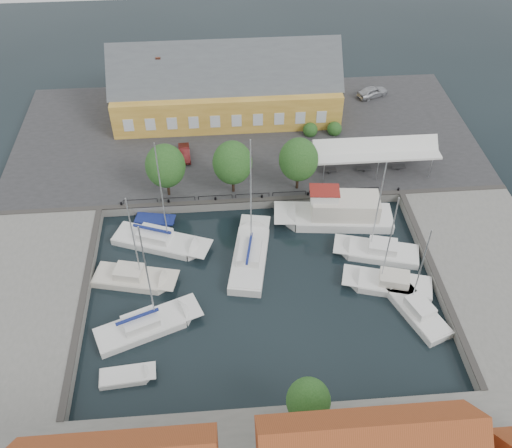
{
  "coord_description": "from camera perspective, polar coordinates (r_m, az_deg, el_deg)",
  "views": [
    {
      "loc": [
        -3.4,
        -36.22,
        40.78
      ],
      "look_at": [
        0.0,
        6.0,
        1.5
      ],
      "focal_mm": 40.0,
      "sensor_mm": 36.0,
      "label": 1
    }
  ],
  "objects": [
    {
      "name": "ground",
      "position": [
        54.65,
        0.51,
        -5.43
      ],
      "size": [
        140.0,
        140.0,
        0.0
      ],
      "primitive_type": "plane",
      "color": "black",
      "rests_on": "ground"
    },
    {
      "name": "north_quay",
      "position": [
        71.7,
        -1.1,
        8.65
      ],
      "size": [
        56.0,
        26.0,
        1.0
      ],
      "primitive_type": "cube",
      "color": "#2D2D30",
      "rests_on": "ground"
    },
    {
      "name": "west_quay",
      "position": [
        56.03,
        -22.54,
        -7.54
      ],
      "size": [
        12.0,
        24.0,
        1.0
      ],
      "primitive_type": "cube",
      "color": "slate",
      "rests_on": "ground"
    },
    {
      "name": "east_quay",
      "position": [
        58.64,
        22.73,
        -4.85
      ],
      "size": [
        12.0,
        24.0,
        1.0
      ],
      "primitive_type": "cube",
      "color": "slate",
      "rests_on": "ground"
    },
    {
      "name": "quay_edge_fittings",
      "position": [
        57.16,
        0.12,
        -1.17
      ],
      "size": [
        56.0,
        24.72,
        0.4
      ],
      "color": "#383533",
      "rests_on": "north_quay"
    },
    {
      "name": "warehouse",
      "position": [
        74.11,
        -3.48,
        13.39
      ],
      "size": [
        28.56,
        14.0,
        9.55
      ],
      "color": "#C08C2E",
      "rests_on": "north_quay"
    },
    {
      "name": "tent_canopy",
      "position": [
        65.2,
        11.84,
        7.16
      ],
      "size": [
        14.0,
        4.0,
        2.83
      ],
      "color": "white",
      "rests_on": "north_quay"
    },
    {
      "name": "quay_trees",
      "position": [
        60.13,
        -2.37,
        6.14
      ],
      "size": [
        18.2,
        4.2,
        6.3
      ],
      "color": "black",
      "rests_on": "north_quay"
    },
    {
      "name": "car_silver",
      "position": [
        80.24,
        11.58,
        12.84
      ],
      "size": [
        4.67,
        3.28,
        1.48
      ],
      "primitive_type": "imported",
      "rotation": [
        0.0,
        0.0,
        1.97
      ],
      "color": "#B6B8BE",
      "rests_on": "north_quay"
    },
    {
      "name": "car_red",
      "position": [
        67.6,
        -7.17,
        7.05
      ],
      "size": [
        1.53,
        3.7,
        1.19
      ],
      "primitive_type": "imported",
      "rotation": [
        0.0,
        0.0,
        0.08
      ],
      "color": "#4E1212",
      "rests_on": "north_quay"
    },
    {
      "name": "center_sailboat",
      "position": [
        56.06,
        -0.6,
        -3.29
      ],
      "size": [
        4.94,
        10.73,
        14.07
      ],
      "color": "white",
      "rests_on": "ground"
    },
    {
      "name": "trawler",
      "position": [
        60.25,
        8.22,
        1.01
      ],
      "size": [
        12.81,
        4.98,
        5.0
      ],
      "color": "white",
      "rests_on": "ground"
    },
    {
      "name": "east_boat_a",
      "position": [
        57.88,
        12.12,
        -2.81
      ],
      "size": [
        8.75,
        4.94,
        11.89
      ],
      "color": "white",
      "rests_on": "ground"
    },
    {
      "name": "east_boat_b",
      "position": [
        55.18,
        13.17,
        -5.93
      ],
      "size": [
        8.68,
        4.93,
        11.4
      ],
      "color": "white",
      "rests_on": "ground"
    },
    {
      "name": "east_boat_c",
      "position": [
        53.73,
        15.69,
        -8.35
      ],
      "size": [
        5.1,
        8.14,
        10.17
      ],
      "color": "white",
      "rests_on": "ground"
    },
    {
      "name": "west_boat_a",
      "position": [
        58.43,
        -9.62,
        -1.81
      ],
      "size": [
        10.36,
        6.27,
        13.19
      ],
      "color": "white",
      "rests_on": "ground"
    },
    {
      "name": "west_boat_b",
      "position": [
        55.43,
        -12.13,
        -5.41
      ],
      "size": [
        8.35,
        4.49,
        11.0
      ],
      "color": "silver",
      "rests_on": "ground"
    },
    {
      "name": "west_boat_d",
      "position": [
        51.59,
        -10.92,
        -10.03
      ],
      "size": [
        9.69,
        6.03,
        12.46
      ],
      "color": "white",
      "rests_on": "ground"
    },
    {
      "name": "launch_sw",
      "position": [
        49.17,
        -12.78,
        -14.71
      ],
      "size": [
        4.73,
        2.08,
        0.98
      ],
      "color": "white",
      "rests_on": "ground"
    },
    {
      "name": "launch_nw",
      "position": [
        61.09,
        -10.13,
        0.26
      ],
      "size": [
        4.45,
        2.43,
        0.88
      ],
      "color": "navy",
      "rests_on": "ground"
    }
  ]
}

